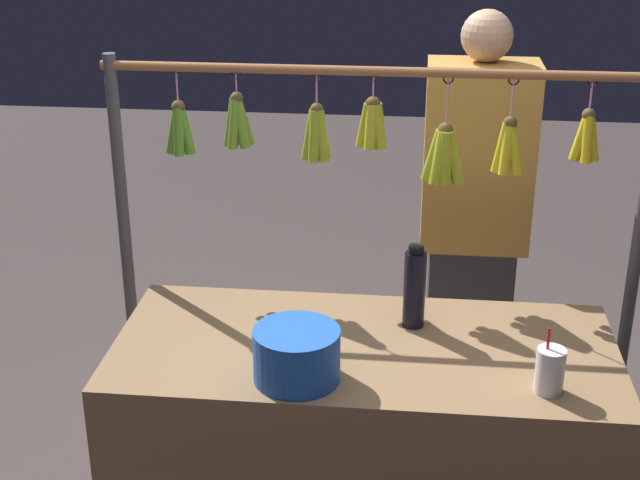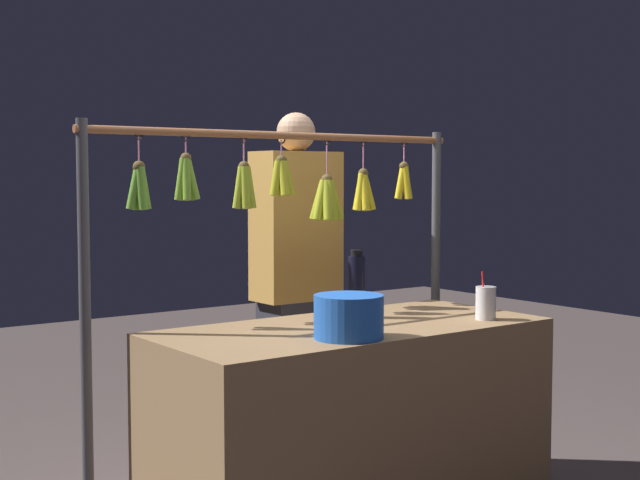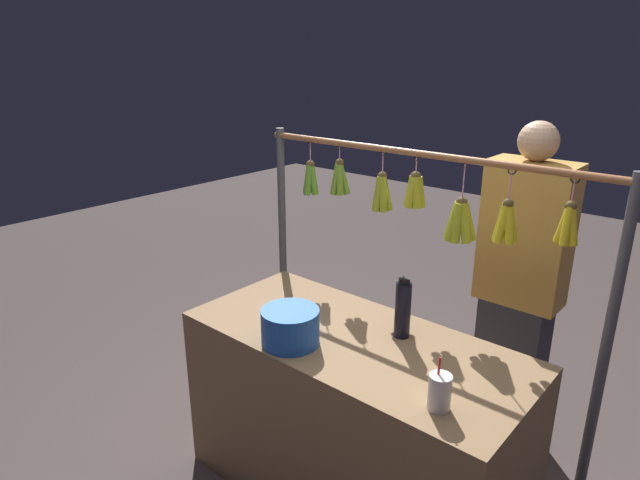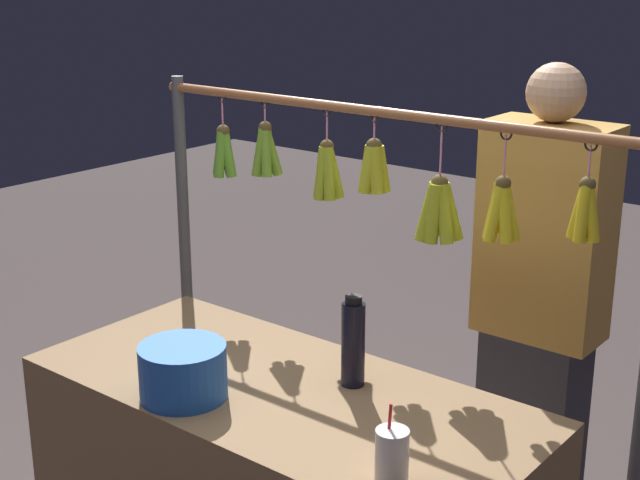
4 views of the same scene
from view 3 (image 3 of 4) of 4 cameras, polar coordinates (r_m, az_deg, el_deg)
market_counter at (r=2.72m, az=3.43°, el=-18.16°), size 1.57×0.71×0.87m
display_rack at (r=2.69m, az=9.94°, el=0.19°), size 1.87×0.15×1.67m
water_bottle at (r=2.45m, az=8.63°, el=-7.10°), size 0.07×0.07×0.28m
blue_bucket at (r=2.40m, az=-3.12°, el=-9.01°), size 0.25×0.25×0.16m
drink_cup at (r=2.05m, az=12.36°, el=-15.23°), size 0.08×0.08×0.20m
vendor_person at (r=3.05m, az=19.99°, el=-5.35°), size 0.42×0.23×1.77m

